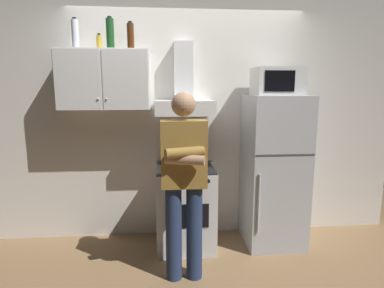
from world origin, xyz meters
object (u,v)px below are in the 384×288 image
(bottle_rum_dark, at_px, (131,36))
(bottle_wine_green, at_px, (110,34))
(bottle_spice_jar, at_px, (99,42))
(stove_oven, at_px, (185,206))
(refrigerator, at_px, (274,171))
(bottle_vodka_clear, at_px, (75,34))
(microwave, at_px, (277,82))
(cooking_pot, at_px, (199,164))
(range_hood, at_px, (184,96))
(upper_cabinet, at_px, (105,80))
(person_standing, at_px, (184,180))

(bottle_rum_dark, bearing_deg, bottle_wine_green, 179.19)
(bottle_wine_green, xyz_separation_m, bottle_spice_jar, (-0.11, 0.02, -0.08))
(stove_oven, relative_size, refrigerator, 0.55)
(bottle_vodka_clear, bearing_deg, bottle_spice_jar, 1.67)
(microwave, xyz_separation_m, cooking_pot, (-0.82, -0.14, -0.82))
(range_hood, xyz_separation_m, cooking_pot, (0.13, -0.25, -0.68))
(refrigerator, height_order, bottle_spice_jar, bottle_spice_jar)
(upper_cabinet, relative_size, bottle_rum_dark, 3.30)
(bottle_rum_dark, bearing_deg, bottle_spice_jar, 175.82)
(bottle_vodka_clear, bearing_deg, bottle_rum_dark, -1.73)
(microwave, distance_m, bottle_wine_green, 1.74)
(microwave, height_order, bottle_vodka_clear, bottle_vodka_clear)
(stove_oven, distance_m, microwave, 1.62)
(upper_cabinet, bearing_deg, bottle_vodka_clear, 177.06)
(upper_cabinet, height_order, bottle_vodka_clear, bottle_vodka_clear)
(person_standing, xyz_separation_m, bottle_vodka_clear, (-1.02, 0.74, 1.29))
(stove_oven, distance_m, bottle_spice_jar, 1.89)
(stove_oven, xyz_separation_m, refrigerator, (0.95, 0.00, 0.37))
(upper_cabinet, height_order, range_hood, range_hood)
(microwave, bearing_deg, bottle_spice_jar, 175.96)
(upper_cabinet, relative_size, bottle_spice_jar, 5.73)
(person_standing, bearing_deg, upper_cabinet, 135.74)
(bottle_rum_dark, xyz_separation_m, bottle_spice_jar, (-0.31, 0.02, -0.06))
(upper_cabinet, height_order, microwave, upper_cabinet)
(microwave, distance_m, cooking_pot, 1.17)
(stove_oven, relative_size, bottle_vodka_clear, 2.89)
(upper_cabinet, height_order, bottle_rum_dark, bottle_rum_dark)
(upper_cabinet, distance_m, range_hood, 0.81)
(bottle_rum_dark, relative_size, bottle_spice_jar, 1.73)
(microwave, bearing_deg, refrigerator, -89.10)
(upper_cabinet, bearing_deg, microwave, -3.48)
(cooking_pot, xyz_separation_m, bottle_wine_green, (-0.86, 0.24, 1.28))
(range_hood, bearing_deg, bottle_spice_jar, 178.70)
(cooking_pot, bearing_deg, range_hood, 117.88)
(stove_oven, height_order, person_standing, person_standing)
(refrigerator, relative_size, bottle_rum_dark, 5.88)
(bottle_rum_dark, distance_m, bottle_wine_green, 0.20)
(refrigerator, xyz_separation_m, cooking_pot, (-0.82, -0.12, 0.12))
(upper_cabinet, bearing_deg, bottle_spice_jar, 154.62)
(bottle_vodka_clear, bearing_deg, bottle_wine_green, -2.27)
(refrigerator, height_order, bottle_rum_dark, bottle_rum_dark)
(stove_oven, relative_size, microwave, 1.82)
(cooking_pot, bearing_deg, bottle_spice_jar, 164.77)
(bottle_rum_dark, relative_size, bottle_wine_green, 0.86)
(upper_cabinet, height_order, cooking_pot, upper_cabinet)
(upper_cabinet, relative_size, bottle_wine_green, 2.85)
(bottle_spice_jar, bearing_deg, microwave, -4.04)
(range_hood, height_order, bottle_rum_dark, bottle_rum_dark)
(upper_cabinet, height_order, bottle_wine_green, bottle_wine_green)
(refrigerator, bearing_deg, range_hood, 172.45)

